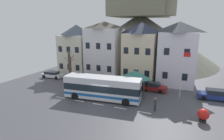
{
  "coord_description": "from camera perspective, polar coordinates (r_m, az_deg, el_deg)",
  "views": [
    {
      "loc": [
        10.1,
        -20.71,
        9.86
      ],
      "look_at": [
        -0.09,
        3.69,
        3.51
      ],
      "focal_mm": 29.46,
      "sensor_mm": 36.0,
      "label": 1
    }
  ],
  "objects": [
    {
      "name": "ground_plane",
      "position": [
        25.08,
        -3.11,
        -9.74
      ],
      "size": [
        40.0,
        60.0,
        0.07
      ],
      "color": "#4B4A51"
    },
    {
      "name": "bare_tree_00",
      "position": [
        30.78,
        -12.67,
        -0.09
      ],
      "size": [
        1.83,
        1.53,
        5.36
      ],
      "color": "#47382D",
      "rests_on": "ground_plane"
    },
    {
      "name": "parked_car_03",
      "position": [
        29.07,
        29.39,
        -6.69
      ],
      "size": [
        4.49,
        2.11,
        1.43
      ],
      "rotation": [
        0.0,
        0.0,
        3.22
      ],
      "color": "navy",
      "rests_on": "ground_plane"
    },
    {
      "name": "parked_car_00",
      "position": [
        33.14,
        -7.92,
        -2.82
      ],
      "size": [
        4.67,
        2.26,
        1.24
      ],
      "rotation": [
        0.0,
        0.0,
        3.24
      ],
      "color": "slate",
      "rests_on": "ground_plane"
    },
    {
      "name": "public_bench",
      "position": [
        30.06,
        8.04,
        -4.82
      ],
      "size": [
        1.76,
        0.48,
        0.87
      ],
      "color": "brown",
      "rests_on": "ground_plane"
    },
    {
      "name": "townhouse_00",
      "position": [
        39.56,
        -10.77,
        6.31
      ],
      "size": [
        5.84,
        6.18,
        10.12
      ],
      "color": "beige",
      "rests_on": "ground_plane"
    },
    {
      "name": "parked_car_02",
      "position": [
        37.74,
        -17.95,
        -1.34
      ],
      "size": [
        4.37,
        2.05,
        1.23
      ],
      "rotation": [
        0.0,
        0.0,
        0.03
      ],
      "color": "silver",
      "rests_on": "ground_plane"
    },
    {
      "name": "hilltop_castle",
      "position": [
        52.27,
        8.67,
        10.66
      ],
      "size": [
        40.48,
        40.48,
        23.0
      ],
      "color": "#636356",
      "rests_on": "ground_plane"
    },
    {
      "name": "harbour_buoy",
      "position": [
        22.03,
        26.49,
        -12.3
      ],
      "size": [
        1.19,
        1.19,
        1.44
      ],
      "color": "black",
      "rests_on": "ground_plane"
    },
    {
      "name": "townhouse_01",
      "position": [
        35.99,
        -2.38,
        6.3
      ],
      "size": [
        6.48,
        5.35,
        10.7
      ],
      "color": "white",
      "rests_on": "ground_plane"
    },
    {
      "name": "townhouse_02",
      "position": [
        33.98,
        8.98,
        5.55
      ],
      "size": [
        5.61,
        6.09,
        10.5
      ],
      "color": "beige",
      "rests_on": "ground_plane"
    },
    {
      "name": "bus_shelter",
      "position": [
        26.95,
        7.31,
        -1.4
      ],
      "size": [
        3.6,
        3.6,
        3.6
      ],
      "color": "#473D33",
      "rests_on": "ground_plane"
    },
    {
      "name": "parked_car_01",
      "position": [
        29.49,
        12.36,
        -5.0
      ],
      "size": [
        4.35,
        2.06,
        1.34
      ],
      "rotation": [
        0.0,
        0.0,
        -0.07
      ],
      "color": "maroon",
      "rests_on": "ground_plane"
    },
    {
      "name": "pedestrian_00",
      "position": [
        25.75,
        6.98,
        -7.05
      ],
      "size": [
        0.34,
        0.34,
        1.58
      ],
      "color": "#2D2D38",
      "rests_on": "ground_plane"
    },
    {
      "name": "transit_bus",
      "position": [
        25.18,
        -3.04,
        -5.66
      ],
      "size": [
        10.7,
        3.51,
        3.17
      ],
      "rotation": [
        0.0,
        0.0,
        0.1
      ],
      "color": "silver",
      "rests_on": "ground_plane"
    },
    {
      "name": "pedestrian_01",
      "position": [
        22.67,
        13.21,
        -10.26
      ],
      "size": [
        0.28,
        0.36,
        1.67
      ],
      "color": "#2D2D38",
      "rests_on": "ground_plane"
    },
    {
      "name": "bare_tree_01",
      "position": [
        34.56,
        -13.08,
        1.43
      ],
      "size": [
        1.69,
        1.48,
        5.52
      ],
      "color": "brown",
      "rests_on": "ground_plane"
    },
    {
      "name": "townhouse_03",
      "position": [
        33.06,
        19.66,
        4.78
      ],
      "size": [
        5.92,
        6.05,
        10.58
      ],
      "color": "white",
      "rests_on": "ground_plane"
    },
    {
      "name": "flagpole",
      "position": [
        26.78,
        21.0,
        -0.5
      ],
      "size": [
        0.95,
        0.1,
        6.49
      ],
      "color": "silver",
      "rests_on": "ground_plane"
    }
  ]
}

